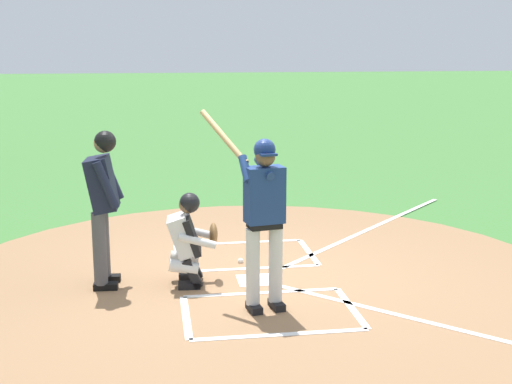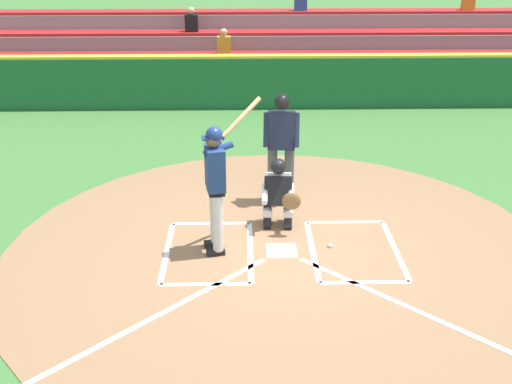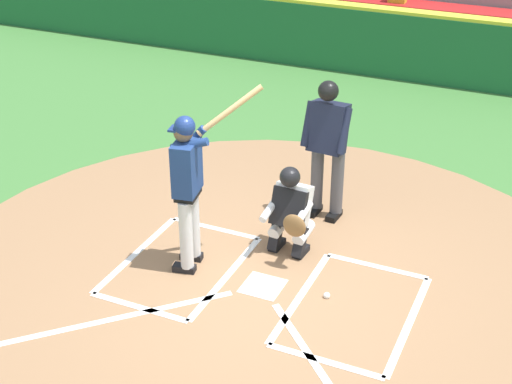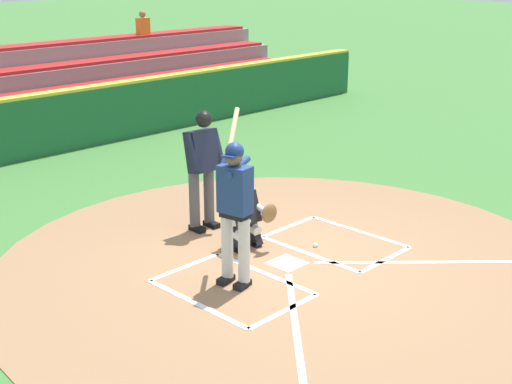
{
  "view_description": "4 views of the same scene",
  "coord_description": "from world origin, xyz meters",
  "px_view_note": "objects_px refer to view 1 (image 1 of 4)",
  "views": [
    {
      "loc": [
        8.04,
        -1.2,
        2.85
      ],
      "look_at": [
        -0.47,
        0.07,
        1.01
      ],
      "focal_mm": 49.23,
      "sensor_mm": 36.0,
      "label": 1
    },
    {
      "loc": [
        0.55,
        8.18,
        4.5
      ],
      "look_at": [
        0.38,
        0.39,
        1.11
      ],
      "focal_mm": 45.27,
      "sensor_mm": 36.0,
      "label": 2
    },
    {
      "loc": [
        -2.75,
        6.3,
        4.86
      ],
      "look_at": [
        0.08,
        0.01,
        1.19
      ],
      "focal_mm": 52.63,
      "sensor_mm": 36.0,
      "label": 3
    },
    {
      "loc": [
        6.63,
        5.86,
        3.96
      ],
      "look_at": [
        0.28,
        -0.31,
        1.03
      ],
      "focal_mm": 49.65,
      "sensor_mm": 36.0,
      "label": 4
    }
  ],
  "objects_px": {
    "batter": "(263,211)",
    "plate_umpire": "(103,198)",
    "catcher": "(189,237)",
    "baseball": "(241,261)"
  },
  "relations": [
    {
      "from": "plate_umpire",
      "to": "baseball",
      "type": "xyz_separation_m",
      "value": [
        -0.63,
        1.69,
        -1.04
      ]
    },
    {
      "from": "batter",
      "to": "catcher",
      "type": "height_order",
      "value": "batter"
    },
    {
      "from": "catcher",
      "to": "plate_umpire",
      "type": "height_order",
      "value": "plate_umpire"
    },
    {
      "from": "batter",
      "to": "baseball",
      "type": "xyz_separation_m",
      "value": [
        -1.64,
        -0.04,
        -1.06
      ]
    },
    {
      "from": "batter",
      "to": "catcher",
      "type": "bearing_deg",
      "value": -141.1
    },
    {
      "from": "batter",
      "to": "plate_umpire",
      "type": "relative_size",
      "value": 1.14
    },
    {
      "from": "batter",
      "to": "plate_umpire",
      "type": "bearing_deg",
      "value": -120.24
    },
    {
      "from": "baseball",
      "to": "batter",
      "type": "bearing_deg",
      "value": 1.25
    },
    {
      "from": "catcher",
      "to": "baseball",
      "type": "height_order",
      "value": "catcher"
    },
    {
      "from": "baseball",
      "to": "catcher",
      "type": "bearing_deg",
      "value": -44.57
    }
  ]
}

